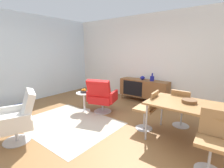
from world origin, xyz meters
name	(u,v)px	position (x,y,z in m)	size (l,w,h in m)	color
ground_plane	(100,128)	(0.00, 0.00, 0.00)	(8.32, 8.32, 0.00)	olive
wall_back	(152,58)	(0.00, 2.60, 1.40)	(6.80, 0.12, 2.80)	white
wall_window_left	(24,59)	(-3.20, 0.00, 1.40)	(0.12, 5.60, 2.80)	silver
sideboard	(144,88)	(-0.11, 2.30, 0.44)	(1.60, 0.45, 0.72)	brown
vase_cobalt	(152,78)	(0.16, 2.30, 0.80)	(0.13, 0.13, 0.25)	navy
vase_sculptural_dark	(143,78)	(-0.17, 2.30, 0.78)	(0.15, 0.15, 0.12)	navy
dining_table	(195,107)	(1.73, 0.57, 0.70)	(1.60, 0.90, 0.74)	olive
wooden_bowl_on_table	(189,101)	(1.62, 0.62, 0.77)	(0.26, 0.26, 0.06)	brown
dining_chair_front_right	(212,139)	(2.07, 0.01, 0.47)	(0.42, 0.44, 0.86)	#9E7042
dining_chair_back_left	(181,107)	(1.37, 1.13, 0.47)	(0.42, 0.44, 0.86)	#9E7042
dining_chair_near_window	(147,108)	(0.84, 0.57, 0.47)	(0.45, 0.43, 0.86)	#9E7042
lounge_chair_red	(101,96)	(-0.56, 0.71, 0.47)	(0.84, 0.81, 0.95)	red
armchair_black_shell	(19,117)	(-0.85, -1.27, 0.47)	(0.86, 0.83, 0.95)	silver
side_table_round	(84,99)	(-1.04, 0.53, 0.32)	(0.44, 0.44, 0.52)	white
fruit_bowl	(84,91)	(-1.05, 0.53, 0.56)	(0.20, 0.20, 0.11)	#262628
magazine_stack	(23,106)	(-2.56, -0.47, 0.07)	(0.34, 0.40, 0.14)	silver
area_rug	(68,123)	(-0.73, -0.28, 0.00)	(2.20, 1.70, 0.01)	#B7AD99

